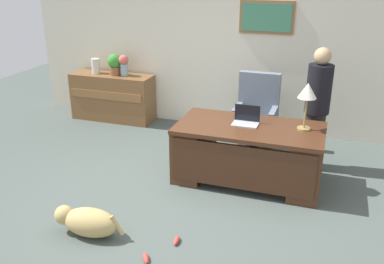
{
  "coord_description": "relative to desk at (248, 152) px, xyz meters",
  "views": [
    {
      "loc": [
        1.65,
        -4.1,
        2.6
      ],
      "look_at": [
        0.15,
        0.3,
        0.75
      ],
      "focal_mm": 39.59,
      "sensor_mm": 36.0,
      "label": 1
    }
  ],
  "objects": [
    {
      "name": "ground_plane",
      "position": [
        -0.76,
        -0.7,
        -0.41
      ],
      "size": [
        12.0,
        12.0,
        0.0
      ],
      "primitive_type": "plane",
      "color": "#4C5651"
    },
    {
      "name": "back_wall",
      "position": [
        -0.75,
        1.9,
        0.95
      ],
      "size": [
        7.0,
        0.16,
        2.7
      ],
      "color": "beige",
      "rests_on": "ground_plane"
    },
    {
      "name": "desk",
      "position": [
        0.0,
        0.0,
        0.0
      ],
      "size": [
        1.8,
        0.93,
        0.74
      ],
      "color": "#4C2B19",
      "rests_on": "ground_plane"
    },
    {
      "name": "credenza",
      "position": [
        -2.75,
        1.55,
        0.0
      ],
      "size": [
        1.45,
        0.5,
        0.82
      ],
      "color": "brown",
      "rests_on": "ground_plane"
    },
    {
      "name": "armchair",
      "position": [
        -0.11,
        1.05,
        0.1
      ],
      "size": [
        0.6,
        0.59,
        1.14
      ],
      "color": "slate",
      "rests_on": "ground_plane"
    },
    {
      "name": "person_standing",
      "position": [
        0.74,
        0.7,
        0.44
      ],
      "size": [
        0.32,
        0.32,
        1.64
      ],
      "color": "#262323",
      "rests_on": "ground_plane"
    },
    {
      "name": "dog_lying",
      "position": [
        -1.31,
        -1.67,
        -0.25
      ],
      "size": [
        0.77,
        0.33,
        0.3
      ],
      "color": "tan",
      "rests_on": "ground_plane"
    },
    {
      "name": "laptop",
      "position": [
        -0.07,
        0.11,
        0.39
      ],
      "size": [
        0.32,
        0.22,
        0.22
      ],
      "color": "#B2B5BA",
      "rests_on": "desk"
    },
    {
      "name": "desk_lamp",
      "position": [
        0.64,
        0.13,
        0.79
      ],
      "size": [
        0.22,
        0.22,
        0.58
      ],
      "color": "#9E8447",
      "rests_on": "desk"
    },
    {
      "name": "vase_with_flowers",
      "position": [
        -2.5,
        1.55,
        0.62
      ],
      "size": [
        0.17,
        0.17,
        0.36
      ],
      "color": "#8AADB9",
      "rests_on": "credenza"
    },
    {
      "name": "vase_empty",
      "position": [
        -3.05,
        1.55,
        0.54
      ],
      "size": [
        0.15,
        0.15,
        0.26
      ],
      "primitive_type": "cylinder",
      "color": "silver",
      "rests_on": "credenza"
    },
    {
      "name": "potted_plant",
      "position": [
        -2.67,
        1.55,
        0.61
      ],
      "size": [
        0.24,
        0.24,
        0.36
      ],
      "color": "brown",
      "rests_on": "credenza"
    },
    {
      "name": "dog_toy_bone",
      "position": [
        -0.57,
        -1.85,
        -0.38
      ],
      "size": [
        0.12,
        0.16,
        0.05
      ],
      "primitive_type": "ellipsoid",
      "rotation": [
        0.0,
        0.0,
        2.12
      ],
      "color": "#E53F33",
      "rests_on": "ground_plane"
    },
    {
      "name": "dog_toy_plush",
      "position": [
        -0.39,
        -1.51,
        -0.38
      ],
      "size": [
        0.07,
        0.15,
        0.05
      ],
      "primitive_type": "ellipsoid",
      "rotation": [
        0.0,
        0.0,
        1.68
      ],
      "color": "#E53F33",
      "rests_on": "ground_plane"
    }
  ]
}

